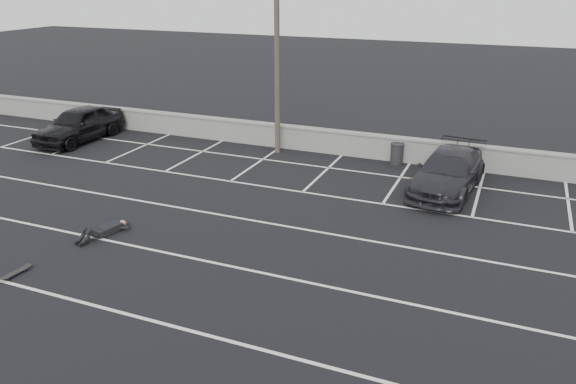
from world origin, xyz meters
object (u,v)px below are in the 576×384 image
at_px(car_right, 448,172).
at_px(skateboard, 16,273).
at_px(trash_bin, 397,153).
at_px(person, 110,225).
at_px(utility_pole, 277,51).
at_px(car_left, 79,124).

distance_m(car_right, skateboard, 14.57).
distance_m(car_right, trash_bin, 3.39).
bearing_deg(person, utility_pole, 94.76).
height_order(car_left, car_right, car_left).
xyz_separation_m(car_left, utility_pole, (9.52, 1.89, 3.64)).
distance_m(car_left, car_right, 17.20).
relative_size(utility_pole, skateboard, 11.51).
bearing_deg(utility_pole, car_right, -14.57).
relative_size(car_right, person, 2.09).
relative_size(car_left, person, 1.98).
height_order(car_right, person, car_right).
height_order(car_left, skateboard, car_left).
xyz_separation_m(car_left, trash_bin, (14.82, 2.29, -0.36)).
xyz_separation_m(car_right, person, (-9.15, -7.69, -0.50)).
distance_m(car_left, utility_pole, 10.36).
height_order(car_left, utility_pole, utility_pole).
bearing_deg(car_right, trash_bin, 140.82).
bearing_deg(trash_bin, skateboard, -119.09).
relative_size(car_right, utility_pole, 0.57).
distance_m(car_left, skateboard, 13.25).
xyz_separation_m(person, skateboard, (-0.59, -3.14, -0.16)).
relative_size(trash_bin, skateboard, 1.17).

